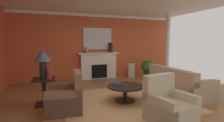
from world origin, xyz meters
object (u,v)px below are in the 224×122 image
at_px(vase_mantel_left, 86,50).
at_px(armchair_near_window, 66,99).
at_px(mantel_mirror, 98,39).
at_px(side_table, 44,90).
at_px(table_lamp, 43,58).
at_px(vase_mantel_right, 111,48).
at_px(potted_plant, 147,68).
at_px(vase_tall_corner, 131,71).
at_px(fireplace, 99,66).
at_px(armchair_facing_fireplace, 169,107).
at_px(vase_on_side_table, 50,74).
at_px(coffee_table, 125,90).
at_px(sofa, 177,84).

bearing_deg(vase_mantel_left, armchair_near_window, -109.11).
height_order(mantel_mirror, side_table, mantel_mirror).
relative_size(table_lamp, vase_mantel_left, 3.01).
xyz_separation_m(vase_mantel_right, potted_plant, (1.54, -0.65, -0.90)).
bearing_deg(vase_tall_corner, armchair_near_window, -136.97).
relative_size(side_table, potted_plant, 0.84).
xyz_separation_m(fireplace, side_table, (-2.16, -2.59, -0.16)).
bearing_deg(side_table, mantel_mirror, 51.44).
xyz_separation_m(armchair_facing_fireplace, vase_tall_corner, (1.20, 4.18, 0.02)).
bearing_deg(vase_mantel_right, vase_on_side_table, -133.90).
height_order(fireplace, armchair_facing_fireplace, fireplace).
bearing_deg(vase_mantel_right, vase_mantel_left, 180.00).
xyz_separation_m(armchair_near_window, vase_on_side_table, (-0.36, 0.52, 0.53)).
bearing_deg(mantel_mirror, coffee_table, -91.11).
xyz_separation_m(sofa, vase_mantel_right, (-1.26, 2.94, 1.10)).
bearing_deg(sofa, table_lamp, 174.35).
bearing_deg(fireplace, armchair_near_window, -117.08).
distance_m(fireplace, armchair_near_window, 3.64).
xyz_separation_m(fireplace, sofa, (1.81, -2.98, -0.26)).
bearing_deg(fireplace, sofa, -58.84).
xyz_separation_m(vase_mantel_left, vase_mantel_right, (1.10, 0.00, 0.09)).
height_order(coffee_table, potted_plant, potted_plant).
xyz_separation_m(armchair_near_window, vase_mantel_right, (2.20, 3.19, 1.09)).
distance_m(coffee_table, side_table, 2.16).
bearing_deg(table_lamp, vase_mantel_right, 43.15).
relative_size(sofa, table_lamp, 2.81).
xyz_separation_m(coffee_table, vase_mantel_right, (0.61, 3.04, 1.06)).
bearing_deg(armchair_facing_fireplace, vase_mantel_left, 100.76).
bearing_deg(potted_plant, coffee_table, -132.02).
bearing_deg(vase_on_side_table, vase_mantel_right, 46.10).
xyz_separation_m(sofa, armchair_near_window, (-3.46, -0.25, 0.01)).
relative_size(fireplace, sofa, 0.86).
height_order(vase_tall_corner, vase_mantel_right, vase_mantel_right).
bearing_deg(side_table, potted_plant, 24.01).
relative_size(armchair_facing_fireplace, vase_tall_corner, 1.45).
height_order(armchair_facing_fireplace, vase_tall_corner, armchair_facing_fireplace).
height_order(fireplace, side_table, fireplace).
relative_size(vase_tall_corner, vase_mantel_right, 1.50).
bearing_deg(armchair_near_window, coffee_table, 5.28).
distance_m(fireplace, sofa, 3.50).
bearing_deg(coffee_table, vase_mantel_right, 78.61).
height_order(armchair_near_window, side_table, armchair_near_window).
relative_size(side_table, vase_tall_corner, 1.07).
height_order(armchair_facing_fireplace, side_table, armchair_facing_fireplace).
height_order(fireplace, coffee_table, fireplace).
bearing_deg(potted_plant, table_lamp, -155.99).
xyz_separation_m(table_lamp, vase_mantel_right, (2.71, 2.54, 0.17)).
bearing_deg(vase_mantel_right, coffee_table, -101.39).
distance_m(armchair_near_window, vase_mantel_right, 4.02).
distance_m(side_table, vase_tall_corner, 4.31).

